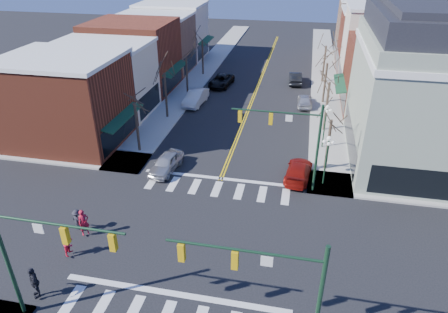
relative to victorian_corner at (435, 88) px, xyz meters
The scene contains 36 objects.
ground 22.95m from the victorian_corner, 138.69° to the right, with size 160.00×160.00×0.00m, color black.
sidewalk_left 26.67m from the victorian_corner, 167.71° to the left, with size 3.50×70.00×0.15m, color #9E9B93.
sidewalk_right 11.56m from the victorian_corner, 144.64° to the left, with size 3.50×70.00×0.15m, color #9E9B93.
bldg_left_brick_a 32.23m from the victorian_corner, behind, with size 10.00×8.50×8.00m, color maroon.
bldg_left_stucco_a 32.52m from the victorian_corner, behind, with size 10.00×7.00×7.50m, color beige.
bldg_left_brick_b 34.62m from the victorian_corner, 157.89° to the left, with size 10.00×9.00×8.50m, color maroon.
bldg_left_tan 38.51m from the victorian_corner, 146.41° to the left, with size 10.00×7.50×7.80m, color #916950.
bldg_left_stucco_b 43.26m from the victorian_corner, 137.82° to the left, with size 10.00×8.00×8.20m, color beige.
bldg_right_brick_a 11.60m from the victorian_corner, 95.08° to the left, with size 10.00×8.50×8.00m, color maroon.
bldg_right_stucco 19.10m from the victorian_corner, 93.01° to the left, with size 10.00×7.00×10.00m, color beige.
bldg_right_brick_b 26.63m from the victorian_corner, 92.16° to the left, with size 10.00×8.00×8.50m, color maroon.
bldg_right_tan 34.58m from the victorian_corner, 91.66° to the left, with size 10.00×8.00×9.00m, color #916950.
victorian_corner is the anchor object (origin of this frame).
traffic_mast_near_left 31.14m from the victorian_corner, 135.19° to the right, with size 6.60×0.28×7.20m.
traffic_mast_near_right 24.56m from the victorian_corner, 116.57° to the right, with size 6.60×0.28×7.20m.
traffic_mast_far_right 13.20m from the victorian_corner, 147.05° to the right, with size 6.60×0.28×7.20m.
lamppost_corner 10.89m from the victorian_corner, 144.14° to the right, with size 0.36×0.36×4.33m.
lamppost_midblock 9.10m from the victorian_corner, behind, with size 0.36×0.36×4.33m.
tree_left_a 25.51m from the victorian_corner, behind, with size 0.24×0.24×4.76m, color #382B21.
tree_left_b 25.64m from the victorian_corner, 169.76° to the left, with size 0.24×0.24×5.04m, color #382B21.
tree_left_c 28.20m from the victorian_corner, 153.34° to the left, with size 0.24×0.24×4.55m, color #382B21.
tree_left_d 32.53m from the victorian_corner, 140.54° to the left, with size 0.24×0.24×4.90m, color #382B21.
tree_right_a 9.84m from the victorian_corner, 156.63° to the right, with size 0.24×0.24×4.62m, color #382B21.
tree_right_b 10.12m from the victorian_corner, 150.95° to the left, with size 0.24×0.24×5.18m, color #382B21.
tree_right_c 15.49m from the victorian_corner, 122.94° to the left, with size 0.24×0.24×4.83m, color #382B21.
tree_right_d 22.43m from the victorian_corner, 111.56° to the left, with size 0.24×0.24×4.97m, color #382B21.
car_left_near 23.01m from the victorian_corner, 163.35° to the right, with size 1.73×4.30×1.46m, color #B0B0B4.
car_left_mid 25.31m from the victorian_corner, 158.36° to the left, with size 1.78×5.10×1.68m, color silver.
car_left_far 27.40m from the victorian_corner, 142.77° to the left, with size 2.42×5.24×1.46m, color black.
car_right_near 13.05m from the victorian_corner, 152.60° to the right, with size 1.91×4.71×1.37m, color maroon.
car_right_mid 16.16m from the victorian_corner, 132.79° to the left, with size 1.67×4.14×1.41m, color #BCBCC1.
car_right_far 23.30m from the victorian_corner, 121.27° to the left, with size 1.63×4.68×1.54m, color black.
pedestrian_red_a 28.96m from the victorian_corner, 146.89° to the right, with size 0.68×0.45×1.87m, color #A91227.
pedestrian_red_b 30.05m from the victorian_corner, 143.78° to the right, with size 0.78×0.60×1.60m, color red.
pedestrian_dark_a 32.10m from the victorian_corner, 138.83° to the right, with size 1.16×0.48×1.98m, color black.
pedestrian_dark_b 29.37m from the victorian_corner, 148.31° to the right, with size 0.99×0.57×1.53m, color black.
Camera 1 is at (5.85, -19.51, 17.42)m, focal length 32.00 mm.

